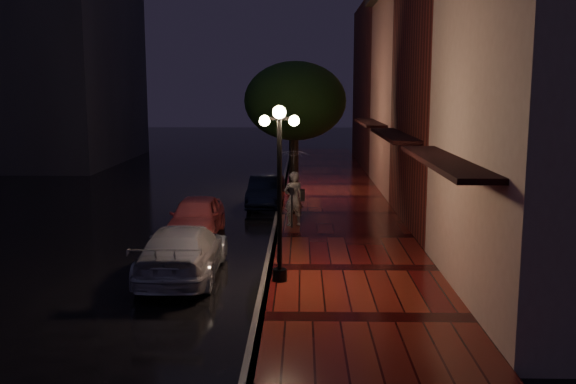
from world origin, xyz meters
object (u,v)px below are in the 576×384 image
(streetlamp_far, at_px, (290,138))
(parking_meter, at_px, (292,204))
(streetlamp_near, at_px, (279,183))
(street_tree, at_px, (295,103))
(navy_car, at_px, (266,191))
(silver_car, at_px, (183,251))
(pink_car, at_px, (196,217))
(woman_with_umbrella, at_px, (294,176))

(streetlamp_far, distance_m, parking_meter, 8.05)
(streetlamp_near, distance_m, street_tree, 11.12)
(streetlamp_far, relative_size, navy_car, 1.12)
(silver_car, bearing_deg, parking_meter, -117.27)
(pink_car, distance_m, parking_meter, 3.24)
(streetlamp_near, xyz_separation_m, streetlamp_far, (0.00, 14.00, 0.00))
(silver_car, bearing_deg, pink_car, -85.35)
(streetlamp_near, relative_size, silver_car, 0.90)
(streetlamp_near, height_order, navy_car, streetlamp_near)
(streetlamp_far, relative_size, woman_with_umbrella, 1.63)
(pink_car, xyz_separation_m, woman_with_umbrella, (3.20, 1.10, 1.23))
(woman_with_umbrella, bearing_deg, street_tree, -109.61)
(silver_car, height_order, parking_meter, parking_meter)
(streetlamp_far, xyz_separation_m, silver_car, (-2.53, -13.27, -1.91))
(pink_car, height_order, navy_car, pink_car)
(streetlamp_near, height_order, silver_car, streetlamp_near)
(pink_car, relative_size, woman_with_umbrella, 1.49)
(silver_car, distance_m, parking_meter, 6.04)
(silver_car, xyz_separation_m, parking_meter, (2.73, 5.38, 0.29))
(streetlamp_near, distance_m, silver_car, 3.26)
(pink_car, relative_size, silver_car, 0.82)
(streetlamp_far, bearing_deg, silver_car, -100.82)
(street_tree, relative_size, pink_car, 1.47)
(navy_car, xyz_separation_m, woman_with_umbrella, (1.20, -4.37, 1.27))
(navy_car, bearing_deg, silver_car, -97.04)
(streetlamp_far, relative_size, parking_meter, 3.12)
(street_tree, relative_size, navy_car, 1.51)
(woman_with_umbrella, bearing_deg, parking_meter, 61.97)
(streetlamp_far, bearing_deg, parking_meter, -88.56)
(navy_car, xyz_separation_m, parking_meter, (1.15, -4.75, 0.35))
(navy_car, bearing_deg, woman_with_umbrella, -72.76)
(streetlamp_near, xyz_separation_m, pink_car, (-2.94, 5.39, -1.93))
(streetlamp_far, distance_m, pink_car, 9.30)
(parking_meter, bearing_deg, streetlamp_near, -71.06)
(streetlamp_far, distance_m, woman_with_umbrella, 7.55)
(streetlamp_far, height_order, street_tree, street_tree)
(navy_car, xyz_separation_m, silver_car, (-1.58, -10.13, 0.06))
(street_tree, bearing_deg, pink_car, -119.74)
(streetlamp_near, distance_m, pink_car, 6.44)
(street_tree, distance_m, parking_meter, 5.86)
(streetlamp_near, xyz_separation_m, street_tree, (0.26, 10.99, 1.64))
(navy_car, relative_size, woman_with_umbrella, 1.45)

